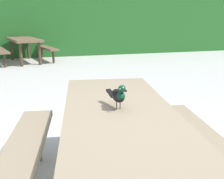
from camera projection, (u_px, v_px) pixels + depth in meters
hedge_wall at (51, 24)px, 9.95m from camera, size 28.00×2.03×2.25m
picnic_table_foreground at (119, 132)px, 1.88m from camera, size 1.92×1.95×0.74m
bird_grackle at (119, 95)px, 1.78m from camera, size 0.09×0.29×0.18m
picnic_table_mid_left at (24, 44)px, 8.08m from camera, size 2.05×2.08×0.74m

